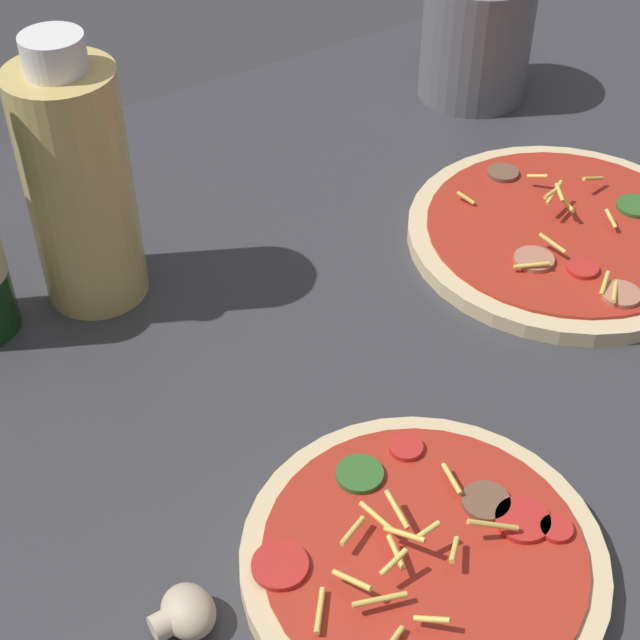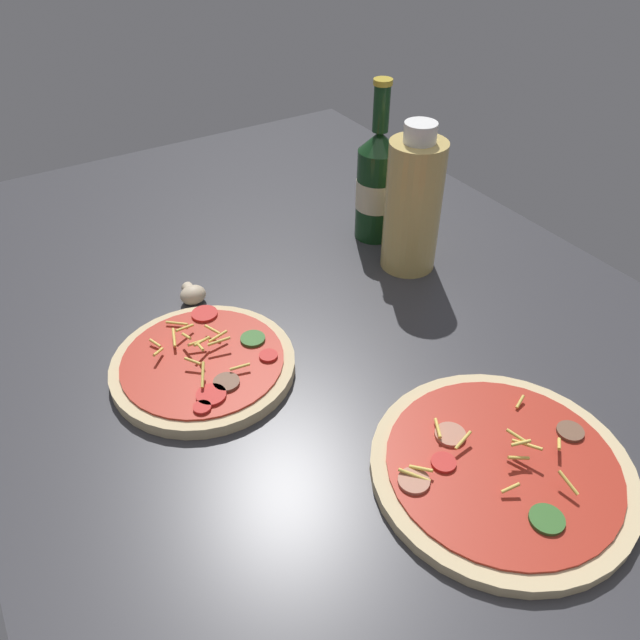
{
  "view_description": "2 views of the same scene",
  "coord_description": "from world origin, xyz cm",
  "px_view_note": "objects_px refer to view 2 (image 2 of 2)",
  "views": [
    {
      "loc": [
        -35.41,
        -44.05,
        54.63
      ],
      "look_at": [
        -7.38,
        -0.99,
        8.98
      ],
      "focal_mm": 55.0,
      "sensor_mm": 36.0,
      "label": 1
    },
    {
      "loc": [
        45.35,
        -35.48,
        55.74
      ],
      "look_at": [
        -8.37,
        -2.38,
        5.67
      ],
      "focal_mm": 35.0,
      "sensor_mm": 36.0,
      "label": 2
    }
  ],
  "objects_px": {
    "mushroom_left": "(193,294)",
    "pizza_near": "(204,365)",
    "beer_bottle": "(377,184)",
    "pizza_far": "(501,468)",
    "oil_bottle": "(413,204)"
  },
  "relations": [
    {
      "from": "mushroom_left",
      "to": "pizza_near",
      "type": "bearing_deg",
      "value": -17.33
    },
    {
      "from": "pizza_near",
      "to": "beer_bottle",
      "type": "height_order",
      "value": "beer_bottle"
    },
    {
      "from": "pizza_near",
      "to": "beer_bottle",
      "type": "relative_size",
      "value": 0.9
    },
    {
      "from": "pizza_far",
      "to": "beer_bottle",
      "type": "bearing_deg",
      "value": 159.9
    },
    {
      "from": "beer_bottle",
      "to": "mushroom_left",
      "type": "relative_size",
      "value": 6.52
    },
    {
      "from": "pizza_near",
      "to": "oil_bottle",
      "type": "relative_size",
      "value": 1.02
    },
    {
      "from": "mushroom_left",
      "to": "oil_bottle",
      "type": "bearing_deg",
      "value": 75.51
    },
    {
      "from": "oil_bottle",
      "to": "pizza_far",
      "type": "bearing_deg",
      "value": -23.96
    },
    {
      "from": "beer_bottle",
      "to": "oil_bottle",
      "type": "height_order",
      "value": "beer_bottle"
    },
    {
      "from": "beer_bottle",
      "to": "oil_bottle",
      "type": "bearing_deg",
      "value": -4.16
    },
    {
      "from": "pizza_far",
      "to": "oil_bottle",
      "type": "relative_size",
      "value": 1.22
    },
    {
      "from": "oil_bottle",
      "to": "mushroom_left",
      "type": "distance_m",
      "value": 0.34
    },
    {
      "from": "pizza_near",
      "to": "beer_bottle",
      "type": "distance_m",
      "value": 0.41
    },
    {
      "from": "pizza_far",
      "to": "pizza_near",
      "type": "bearing_deg",
      "value": -147.1
    },
    {
      "from": "mushroom_left",
      "to": "pizza_far",
      "type": "bearing_deg",
      "value": 19.09
    }
  ]
}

